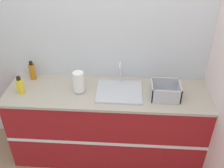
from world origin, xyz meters
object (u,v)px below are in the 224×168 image
Objects in this scene: bottle_yellow at (20,86)px; bottle_amber at (32,71)px; paper_towel_roll at (79,82)px; dish_rack at (165,92)px; sink at (119,90)px.

bottle_yellow is 0.28m from bottle_amber.
paper_towel_roll is 0.80× the size of dish_rack.
sink reaches higher than bottle_yellow.
sink is 2.05× the size of paper_towel_roll.
bottle_yellow reaches higher than dish_rack.
bottle_yellow is (-1.52, -0.02, 0.03)m from dish_rack.
bottle_amber is (-1.00, 0.20, 0.08)m from sink.
sink reaches higher than bottle_amber.
bottle_amber is at bearing 170.06° from dish_rack.
sink is at bearing 4.16° from bottle_yellow.
paper_towel_roll reaches higher than dish_rack.
paper_towel_roll is 0.62m from bottle_yellow.
bottle_amber reaches higher than dish_rack.
paper_towel_roll is at bearing 5.04° from bottle_yellow.
sink is at bearing 172.98° from dish_rack.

